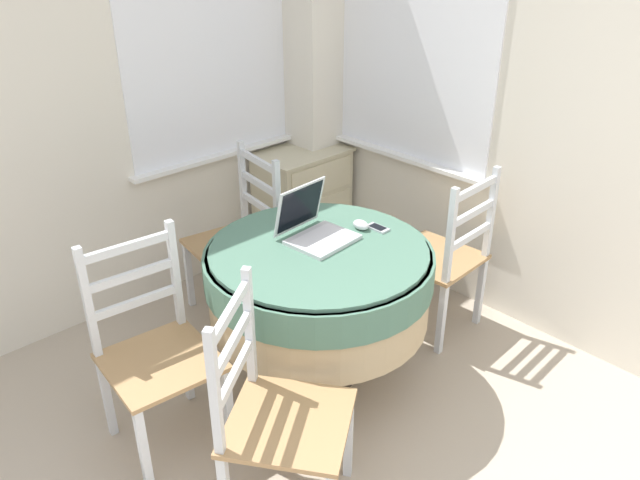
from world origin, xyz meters
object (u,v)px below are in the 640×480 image
object	(u,v)px
round_dining_table	(319,279)
corner_cabinet	(303,203)
laptop	(314,228)
dining_chair_camera_near	(276,416)
cell_phone	(378,228)
computer_mouse	(361,225)
dining_chair_left_flank	(155,352)
dining_chair_near_right_window	(443,257)
dining_chair_near_back_window	(239,239)

from	to	relation	value
round_dining_table	corner_cabinet	world-z (taller)	round_dining_table
laptop	dining_chair_camera_near	world-z (taller)	laptop
cell_phone	computer_mouse	bearing A→B (deg)	137.05
laptop	cell_phone	bearing A→B (deg)	-25.94
round_dining_table	cell_phone	size ratio (longest dim) A/B	9.33
laptop	dining_chair_left_flank	distance (m)	0.89
laptop	dining_chair_left_flank	world-z (taller)	laptop
dining_chair_near_right_window	dining_chair_camera_near	bearing A→B (deg)	-167.93
computer_mouse	dining_chair_near_back_window	world-z (taller)	dining_chair_near_back_window
dining_chair_left_flank	corner_cabinet	size ratio (longest dim) A/B	1.31
laptop	cell_phone	distance (m)	0.32
cell_phone	corner_cabinet	size ratio (longest dim) A/B	0.16
dining_chair_camera_near	cell_phone	bearing A→B (deg)	21.90
dining_chair_left_flank	round_dining_table	bearing A→B (deg)	-13.76
computer_mouse	corner_cabinet	xyz separation A→B (m)	(0.56, 1.04, -0.39)
laptop	dining_chair_left_flank	xyz separation A→B (m)	(-0.82, 0.10, -0.34)
dining_chair_near_back_window	dining_chair_left_flank	distance (m)	1.05
dining_chair_camera_near	dining_chair_left_flank	world-z (taller)	same
computer_mouse	cell_phone	distance (m)	0.08
cell_phone	dining_chair_left_flank	world-z (taller)	dining_chair_left_flank
computer_mouse	dining_chair_near_right_window	bearing A→B (deg)	-16.18
round_dining_table	computer_mouse	xyz separation A→B (m)	(0.28, 0.00, 0.19)
round_dining_table	dining_chair_camera_near	bearing A→B (deg)	-145.05
laptop	dining_chair_near_back_window	world-z (taller)	laptop
dining_chair_left_flank	corner_cabinet	xyz separation A→B (m)	(1.60, 0.85, -0.08)
cell_phone	dining_chair_left_flank	distance (m)	1.17
round_dining_table	dining_chair_left_flank	distance (m)	0.80
computer_mouse	dining_chair_camera_near	xyz separation A→B (m)	(-0.92, -0.45, -0.31)
dining_chair_left_flank	dining_chair_near_right_window	bearing A→B (deg)	-12.10
round_dining_table	dining_chair_left_flank	size ratio (longest dim) A/B	1.12
computer_mouse	cell_phone	bearing A→B (deg)	-42.95
dining_chair_near_back_window	laptop	bearing A→B (deg)	-94.72
round_dining_table	dining_chair_left_flank	xyz separation A→B (m)	(-0.76, 0.19, -0.12)
dining_chair_left_flank	dining_chair_camera_near	bearing A→B (deg)	-78.86
cell_phone	dining_chair_near_back_window	world-z (taller)	dining_chair_near_back_window
computer_mouse	cell_phone	size ratio (longest dim) A/B	0.77
dining_chair_near_back_window	dining_chair_camera_near	distance (m)	1.43
dining_chair_camera_near	round_dining_table	bearing A→B (deg)	34.95
dining_chair_near_back_window	dining_chair_near_right_window	distance (m)	1.13
laptop	dining_chair_near_back_window	distance (m)	0.77
round_dining_table	laptop	distance (m)	0.24
dining_chair_camera_near	corner_cabinet	world-z (taller)	dining_chair_camera_near
round_dining_table	dining_chair_near_back_window	distance (m)	0.79
computer_mouse	dining_chair_camera_near	world-z (taller)	dining_chair_camera_near
cell_phone	corner_cabinet	bearing A→B (deg)	65.53
cell_phone	dining_chair_left_flank	bearing A→B (deg)	167.66
dining_chair_near_right_window	cell_phone	bearing A→B (deg)	168.50
dining_chair_left_flank	corner_cabinet	world-z (taller)	dining_chair_left_flank
round_dining_table	dining_chair_left_flank	world-z (taller)	dining_chair_left_flank
computer_mouse	laptop	bearing A→B (deg)	159.75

